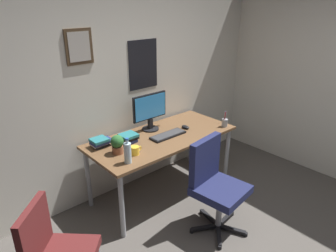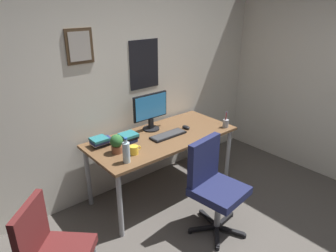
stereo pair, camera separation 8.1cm
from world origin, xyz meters
name	(u,v)px [view 1 (the left image)]	position (x,y,z in m)	size (l,w,h in m)	color
wall_back	(119,83)	(0.00, 2.15, 1.30)	(4.40, 0.10, 2.60)	silver
desk	(162,141)	(0.23, 1.68, 0.67)	(1.69, 0.78, 0.74)	brown
office_chair	(214,182)	(0.22, 0.88, 0.53)	(0.57, 0.57, 0.95)	#1E234C
side_chair	(55,251)	(-1.29, 1.07, 0.50)	(0.59, 0.59, 0.88)	#591E1E
monitor	(150,110)	(0.25, 1.91, 0.98)	(0.46, 0.20, 0.43)	black
keyboard	(168,135)	(0.28, 1.63, 0.75)	(0.43, 0.15, 0.03)	black
computer_mouse	(185,127)	(0.58, 1.66, 0.76)	(0.06, 0.11, 0.04)	black
water_bottle	(128,153)	(-0.40, 1.43, 0.85)	(0.07, 0.07, 0.25)	silver
coffee_mug_near	(135,150)	(-0.26, 1.52, 0.79)	(0.13, 0.09, 0.09)	yellow
potted_plant	(117,144)	(-0.37, 1.65, 0.85)	(0.13, 0.13, 0.20)	brown
pen_cup	(225,122)	(0.98, 1.39, 0.80)	(0.07, 0.07, 0.20)	#9EA0A5
book_stack_left	(128,138)	(-0.14, 1.80, 0.79)	(0.20, 0.18, 0.09)	navy
book_stack_right	(100,142)	(-0.42, 1.90, 0.79)	(0.22, 0.16, 0.09)	black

